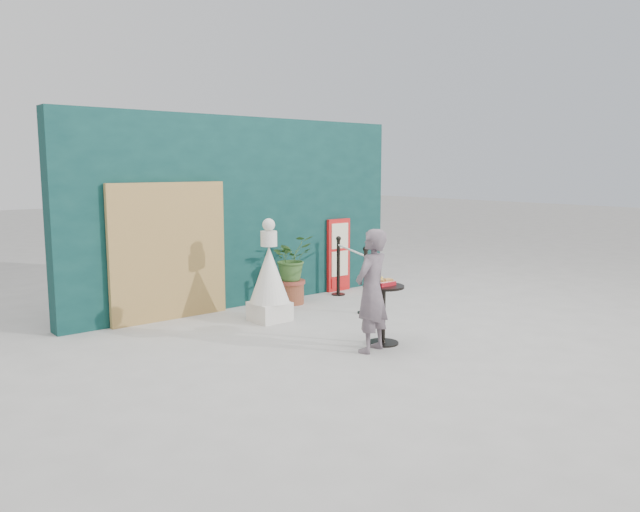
{
  "coord_description": "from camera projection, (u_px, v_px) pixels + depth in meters",
  "views": [
    {
      "loc": [
        -5.44,
        -5.33,
        2.21
      ],
      "look_at": [
        0.0,
        1.2,
        1.0
      ],
      "focal_mm": 35.0,
      "sensor_mm": 36.0,
      "label": 1
    }
  ],
  "objects": [
    {
      "name": "ground",
      "position": [
        381.0,
        345.0,
        7.82
      ],
      "size": [
        60.0,
        60.0,
        0.0
      ],
      "primitive_type": "plane",
      "color": "#ADAAA5",
      "rests_on": "ground"
    },
    {
      "name": "back_wall",
      "position": [
        242.0,
        212.0,
        10.0
      ],
      "size": [
        6.0,
        0.3,
        3.0
      ],
      "primitive_type": "cube",
      "color": "#092C2C",
      "rests_on": "ground"
    },
    {
      "name": "bamboo_fence",
      "position": [
        169.0,
        252.0,
        9.02
      ],
      "size": [
        1.8,
        0.08,
        2.0
      ],
      "primitive_type": "cube",
      "color": "tan",
      "rests_on": "ground"
    },
    {
      "name": "woman",
      "position": [
        372.0,
        291.0,
        7.46
      ],
      "size": [
        0.62,
        0.49,
        1.49
      ],
      "primitive_type": "imported",
      "rotation": [
        0.0,
        0.0,
        3.42
      ],
      "color": "slate",
      "rests_on": "ground"
    },
    {
      "name": "menu_board",
      "position": [
        339.0,
        255.0,
        11.17
      ],
      "size": [
        0.5,
        0.07,
        1.3
      ],
      "color": "red",
      "rests_on": "ground"
    },
    {
      "name": "statue",
      "position": [
        269.0,
        279.0,
        9.0
      ],
      "size": [
        0.58,
        0.58,
        1.49
      ],
      "color": "silver",
      "rests_on": "ground"
    },
    {
      "name": "cafe_table",
      "position": [
        383.0,
        305.0,
        7.82
      ],
      "size": [
        0.52,
        0.52,
        0.75
      ],
      "color": "black",
      "rests_on": "ground"
    },
    {
      "name": "food_basket",
      "position": [
        384.0,
        282.0,
        7.78
      ],
      "size": [
        0.26,
        0.19,
        0.11
      ],
      "color": "red",
      "rests_on": "cafe_table"
    },
    {
      "name": "planter",
      "position": [
        291.0,
        264.0,
        10.1
      ],
      "size": [
        0.66,
        0.57,
        1.13
      ],
      "color": "brown",
      "rests_on": "ground"
    },
    {
      "name": "stanchion_barrier",
      "position": [
        351.0,
        274.0,
        10.15
      ],
      "size": [
        0.84,
        1.54,
        1.03
      ],
      "color": "black",
      "rests_on": "ground"
    }
  ]
}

